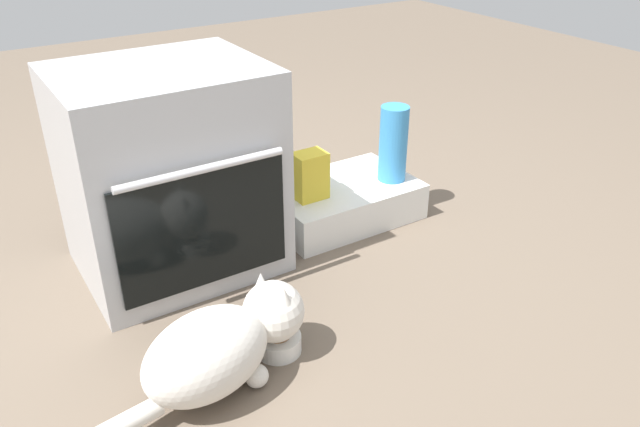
# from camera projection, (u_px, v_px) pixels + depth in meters

# --- Properties ---
(ground) EXTENTS (8.00, 8.00, 0.00)m
(ground) POSITION_uv_depth(u_px,v_px,m) (257.00, 319.00, 1.96)
(ground) COLOR #6B5B4C
(oven) EXTENTS (0.64, 0.58, 0.70)m
(oven) POSITION_uv_depth(u_px,v_px,m) (170.00, 173.00, 2.08)
(oven) COLOR #B7BABF
(oven) RESTS_ON ground
(pantry_cabinet) EXTENTS (0.58, 0.38, 0.14)m
(pantry_cabinet) POSITION_uv_depth(u_px,v_px,m) (341.00, 201.00, 2.51)
(pantry_cabinet) COLOR white
(pantry_cabinet) RESTS_ON ground
(food_bowl) EXTENTS (0.13, 0.13, 0.08)m
(food_bowl) POSITION_uv_depth(u_px,v_px,m) (278.00, 342.00, 1.82)
(food_bowl) COLOR white
(food_bowl) RESTS_ON ground
(cat) EXTENTS (0.76, 0.30, 0.25)m
(cat) POSITION_uv_depth(u_px,v_px,m) (220.00, 347.00, 1.65)
(cat) COLOR silver
(cat) RESTS_ON ground
(snack_bag) EXTENTS (0.12, 0.09, 0.18)m
(snack_bag) POSITION_uv_depth(u_px,v_px,m) (310.00, 176.00, 2.33)
(snack_bag) COLOR yellow
(snack_bag) RESTS_ON pantry_cabinet
(water_bottle) EXTENTS (0.11, 0.11, 0.30)m
(water_bottle) POSITION_uv_depth(u_px,v_px,m) (393.00, 144.00, 2.45)
(water_bottle) COLOR #388CD1
(water_bottle) RESTS_ON pantry_cabinet
(soda_can) EXTENTS (0.07, 0.07, 0.12)m
(soda_can) POSITION_uv_depth(u_px,v_px,m) (287.00, 172.00, 2.44)
(soda_can) COLOR green
(soda_can) RESTS_ON pantry_cabinet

